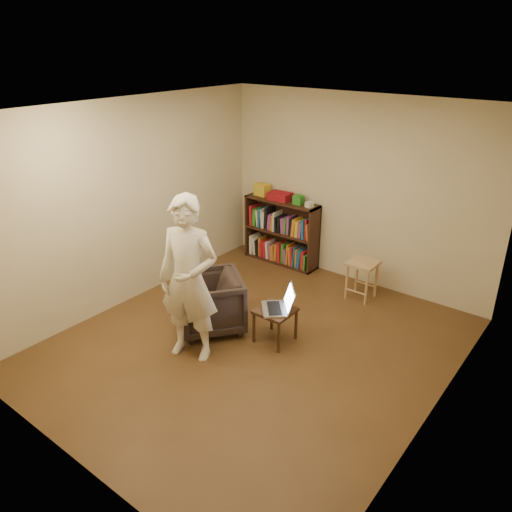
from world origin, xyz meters
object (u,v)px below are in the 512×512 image
Objects in this scene: side_table at (275,315)px; laptop at (280,305)px; armchair at (210,303)px; bookshelf at (282,235)px; person at (189,280)px; stool at (363,269)px.

laptop is (0.04, 0.03, 0.13)m from side_table.
armchair is 0.88m from laptop.
bookshelf is at bearing 172.90° from laptop.
laptop is (0.82, 0.28, 0.13)m from armchair.
side_table is at bearing -98.04° from laptop.
person is at bearing -79.05° from laptop.
stool is at bearing 78.91° from side_table.
bookshelf is at bearing 168.33° from stool.
armchair is (0.45, -2.12, -0.09)m from bookshelf.
person is at bearing -110.60° from stool.
stool is 2.53m from person.
side_table is 0.80× the size of laptop.
stool is 1.55m from laptop.
side_table is at bearing 34.59° from person.
person reaches higher than side_table.
armchair is at bearing 92.97° from person.
bookshelf reaches higher than stool.
armchair is at bearing -78.12° from bookshelf.
side_table is (0.78, 0.26, -0.00)m from armchair.
laptop is (1.27, -1.84, 0.03)m from bookshelf.
person is at bearing -30.24° from armchair.
armchair is 1.85× the size of side_table.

